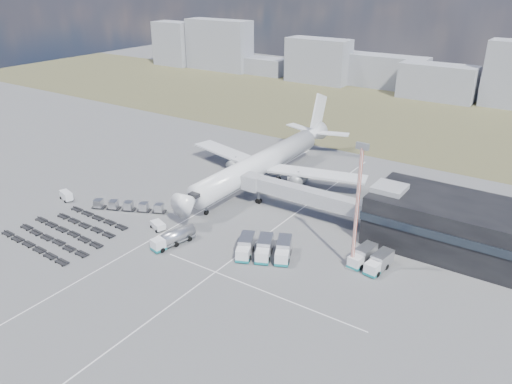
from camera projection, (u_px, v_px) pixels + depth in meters
The scene contains 16 objects.
ground at pixel (179, 231), 103.40m from camera, with size 420.00×420.00×0.00m, color #565659.
grass_strip at pixel (378, 115), 186.62m from camera, with size 420.00×90.00×0.01m, color brown.
lane_markings at pixel (225, 238), 100.66m from camera, with size 47.12×110.00×0.01m.
terminal at pixel (450, 224), 94.90m from camera, with size 30.40×16.40×11.00m.
jet_bridge at pixel (295, 193), 108.65m from camera, with size 30.30×3.80×7.05m.
airliner at pixel (265, 162), 125.75m from camera, with size 51.59×64.53×17.62m.
skyline at pixel (405, 72), 215.46m from camera, with size 304.77×26.04×25.96m.
fuel_tanker at pixel (173, 238), 97.54m from camera, with size 4.37×9.62×3.02m.
pushback_tug at pixel (158, 226), 103.70m from camera, with size 3.53×1.98×1.56m, color silver.
utility_van at pixel (66, 196), 116.79m from camera, with size 3.91×1.77×2.12m, color silver.
catering_truck at pixel (297, 179), 124.56m from camera, with size 4.28×7.27×3.13m.
service_trucks_near at pixel (264, 248), 93.66m from camera, with size 11.98×10.79×2.98m.
service_trucks_far at pixel (371, 259), 90.34m from camera, with size 6.69×7.67×2.80m.
uld_row at pixel (129, 206), 111.65m from camera, with size 16.39×8.84×1.89m.
baggage_dollies at pixel (66, 232), 102.14m from camera, with size 22.38×17.41×0.66m.
floodlight_mast at pixel (357, 209), 85.55m from camera, with size 2.23×1.84×23.80m.
Camera 1 is at (64.46, -66.54, 49.29)m, focal length 35.00 mm.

